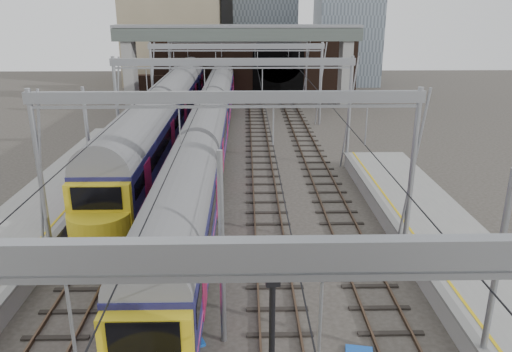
{
  "coord_description": "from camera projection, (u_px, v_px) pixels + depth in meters",
  "views": [
    {
      "loc": [
        0.81,
        -12.85,
        11.21
      ],
      "look_at": [
        1.37,
        12.98,
        2.4
      ],
      "focal_mm": 35.0,
      "sensor_mm": 36.0,
      "label": 1
    }
  ],
  "objects": [
    {
      "name": "overbridge",
      "position": [
        238.0,
        43.0,
        56.95
      ],
      "size": [
        28.0,
        3.0,
        9.25
      ],
      "color": "gray",
      "rests_on": "ground"
    },
    {
      "name": "signal_near_centre",
      "position": [
        272.0,
        316.0,
        13.47
      ],
      "size": [
        0.39,
        0.48,
        5.24
      ],
      "rotation": [
        0.0,
        0.0,
        0.15
      ],
      "color": "black",
      "rests_on": "ground"
    },
    {
      "name": "equip_cover_a",
      "position": [
        282.0,
        263.0,
        22.83
      ],
      "size": [
        0.93,
        0.77,
        0.09
      ],
      "primitive_type": "cube",
      "rotation": [
        0.0,
        0.0,
        0.28
      ],
      "color": "blue",
      "rests_on": "ground"
    },
    {
      "name": "retaining_wall",
      "position": [
        250.0,
        63.0,
        63.54
      ],
      "size": [
        28.0,
        2.75,
        9.0
      ],
      "color": "black",
      "rests_on": "ground"
    },
    {
      "name": "equip_cover_b",
      "position": [
        190.0,
        343.0,
        17.43
      ],
      "size": [
        1.1,
        0.96,
        0.11
      ],
      "primitive_type": "cube",
      "rotation": [
        0.0,
        0.0,
        0.41
      ],
      "color": "blue",
      "rests_on": "ground"
    },
    {
      "name": "train_main",
      "position": [
        213.0,
        113.0,
        43.38
      ],
      "size": [
        2.72,
        62.84,
        4.7
      ],
      "color": "black",
      "rests_on": "ground"
    },
    {
      "name": "train_second",
      "position": [
        185.0,
        85.0,
        56.73
      ],
      "size": [
        3.11,
        71.75,
        5.24
      ],
      "color": "black",
      "rests_on": "ground"
    },
    {
      "name": "overhead_line",
      "position": [
        233.0,
        78.0,
        33.98
      ],
      "size": [
        16.8,
        80.0,
        8.0
      ],
      "color": "gray",
      "rests_on": "ground"
    },
    {
      "name": "tracks",
      "position": [
        233.0,
        203.0,
        29.95
      ],
      "size": [
        14.4,
        80.0,
        0.22
      ],
      "color": "#4C3828",
      "rests_on": "ground"
    }
  ]
}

